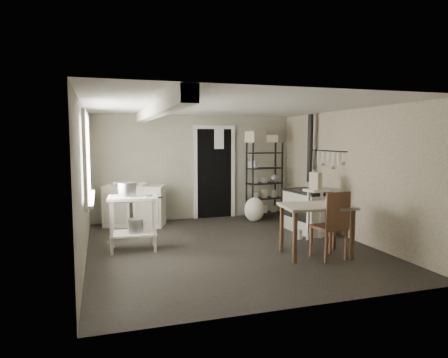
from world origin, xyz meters
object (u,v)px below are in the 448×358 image
object	(u,v)px
prep_table	(133,225)
flour_sack	(254,211)
stove	(308,209)
chair	(329,226)
stockpot	(127,192)
shelf_rack	(264,176)
base_cabinets	(135,204)
work_table	(316,231)

from	to	relation	value
prep_table	flour_sack	world-z (taller)	prep_table
stove	chair	bearing A→B (deg)	-114.83
stove	stockpot	bearing A→B (deg)	179.56
flour_sack	prep_table	bearing A→B (deg)	-150.95
prep_table	chair	bearing A→B (deg)	-25.69
prep_table	stove	world-z (taller)	stove
stockpot	shelf_rack	distance (m)	3.58
stockpot	flour_sack	distance (m)	3.19
stockpot	base_cabinets	size ratio (longest dim) A/B	0.24
stove	work_table	size ratio (longest dim) A/B	0.98
stove	shelf_rack	bearing A→B (deg)	95.58
stove	work_table	xyz separation A→B (m)	(-0.69, -1.47, -0.06)
base_cabinets	flour_sack	bearing A→B (deg)	11.84
prep_table	chair	world-z (taller)	chair
prep_table	stockpot	bearing A→B (deg)	168.14
base_cabinets	stockpot	bearing A→B (deg)	-78.17
shelf_rack	chair	xyz separation A→B (m)	(-0.29, -3.11, -0.46)
chair	base_cabinets	bearing A→B (deg)	122.92
stove	work_table	bearing A→B (deg)	-120.59
prep_table	stockpot	world-z (taller)	stockpot
base_cabinets	shelf_rack	distance (m)	2.90
stove	base_cabinets	bearing A→B (deg)	148.84
flour_sack	stockpot	bearing A→B (deg)	-151.97
prep_table	shelf_rack	size ratio (longest dim) A/B	0.51
prep_table	stove	xyz separation A→B (m)	(3.32, 0.32, 0.04)
stove	chair	size ratio (longest dim) A/B	0.99
chair	shelf_rack	bearing A→B (deg)	78.44
stockpot	chair	bearing A→B (deg)	-25.32
stockpot	flour_sack	bearing A→B (deg)	28.03
prep_table	stockpot	xyz separation A→B (m)	(-0.08, 0.02, 0.54)
shelf_rack	flour_sack	distance (m)	0.86
stove	chair	world-z (taller)	chair
shelf_rack	work_table	bearing A→B (deg)	-107.17
stockpot	chair	xyz separation A→B (m)	(2.83, -1.34, -0.45)
work_table	chair	distance (m)	0.23
work_table	chair	bearing A→B (deg)	-56.93
work_table	chair	size ratio (longest dim) A/B	1.02
shelf_rack	chair	size ratio (longest dim) A/B	1.67
prep_table	work_table	size ratio (longest dim) A/B	0.84
base_cabinets	stove	xyz separation A→B (m)	(3.15, -1.51, -0.02)
stockpot	stove	world-z (taller)	stockpot
stockpot	prep_table	bearing A→B (deg)	-11.86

